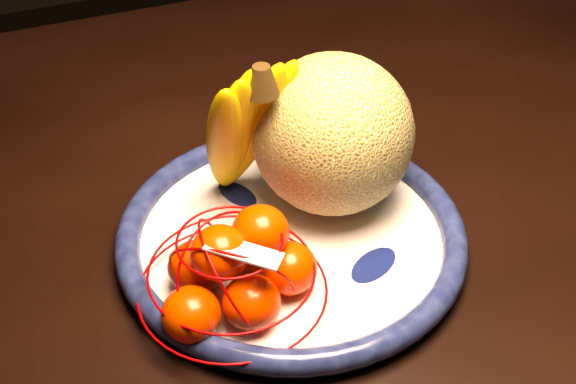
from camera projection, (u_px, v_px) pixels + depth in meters
name	position (u px, v px, depth m)	size (l,w,h in m)	color
dining_table	(170.00, 244.00, 1.02)	(1.61, 0.97, 0.80)	black
fruit_bowl	(291.00, 236.00, 0.88)	(0.38, 0.38, 0.03)	white
cantaloupe	(333.00, 134.00, 0.87)	(0.18, 0.18, 0.18)	olive
banana_bunch	(241.00, 125.00, 0.86)	(0.13, 0.13, 0.21)	#E4A807
mandarin_bag	(236.00, 270.00, 0.79)	(0.20, 0.20, 0.12)	#F43800
price_tag	(244.00, 252.00, 0.74)	(0.07, 0.03, 0.00)	white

